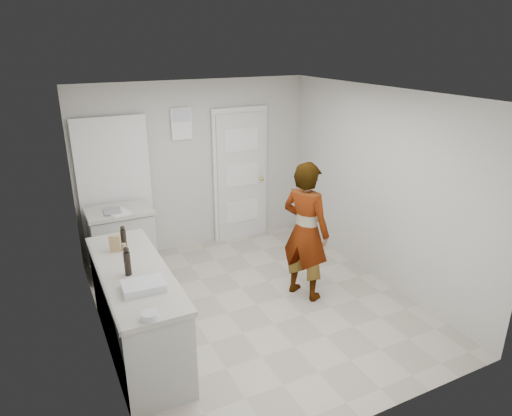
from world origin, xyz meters
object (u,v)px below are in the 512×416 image
oil_cruet_a (123,237)px  egg_bowl (150,316)px  spice_jar (124,247)px  baking_dish (144,286)px  oil_cruet_b (127,262)px  cake_mix_box (115,244)px  person (306,231)px

oil_cruet_a → egg_bowl: (-0.09, -1.46, -0.09)m
egg_bowl → oil_cruet_a: bearing=86.4°
oil_cruet_a → spice_jar: bearing=-102.0°
spice_jar → baking_dish: bearing=-90.5°
oil_cruet_a → oil_cruet_b: bearing=-98.0°
oil_cruet_a → baking_dish: 0.99m
baking_dish → egg_bowl: baking_dish is taller
cake_mix_box → spice_jar: (0.09, 0.00, -0.05)m
spice_jar → baking_dish: (-0.01, -0.90, -0.01)m
oil_cruet_b → egg_bowl: 0.82m
spice_jar → baking_dish: 0.90m
person → spice_jar: (-2.07, 0.32, 0.10)m
cake_mix_box → oil_cruet_b: bearing=-69.1°
oil_cruet_b → baking_dish: (0.07, -0.33, -0.11)m
spice_jar → oil_cruet_a: (0.02, 0.08, 0.08)m
cake_mix_box → oil_cruet_b: oil_cruet_b is taller
spice_jar → egg_bowl: 1.38m
baking_dish → egg_bowl: size_ratio=2.85×
spice_jar → egg_bowl: size_ratio=0.53×
oil_cruet_b → cake_mix_box: bearing=91.4°
oil_cruet_b → oil_cruet_a: bearing=82.0°
spice_jar → person: bearing=-8.7°
cake_mix_box → baking_dish: cake_mix_box is taller
oil_cruet_a → cake_mix_box: bearing=-141.8°
spice_jar → oil_cruet_a: size_ratio=0.30×
oil_cruet_b → egg_bowl: bearing=-90.0°
person → baking_dish: 2.16m
oil_cruet_a → egg_bowl: 1.47m
spice_jar → oil_cruet_b: oil_cruet_b is taller
person → baking_dish: person is taller
cake_mix_box → egg_bowl: cake_mix_box is taller
spice_jar → oil_cruet_b: size_ratio=0.25×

